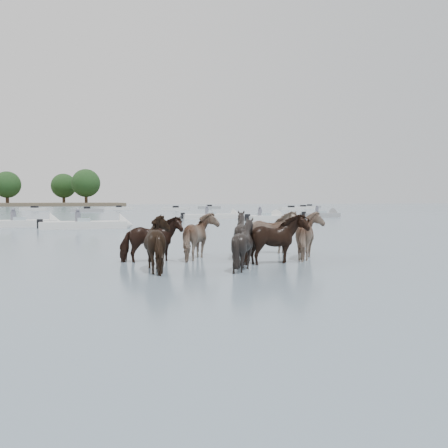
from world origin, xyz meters
name	(u,v)px	position (x,y,z in m)	size (l,w,h in m)	color
ground	(280,266)	(0.00, 0.00, 0.00)	(400.00, 400.00, 0.00)	#4B5C6C
pony_herd	(236,240)	(-0.86, 1.34, 0.67)	(6.84, 4.74, 1.69)	black
swimming_pony	(254,228)	(5.16, 14.84, 0.10)	(0.72, 0.44, 0.44)	black
motorboat_a	(31,223)	(-8.50, 23.18, 0.23)	(5.55, 2.03, 1.92)	silver
motorboat_b	(97,225)	(-4.19, 19.73, 0.22)	(6.15, 1.88, 1.92)	silver
motorboat_c	(218,216)	(8.27, 32.35, 0.22)	(6.48, 1.90, 1.92)	silver
motorboat_d	(269,218)	(11.48, 26.81, 0.23)	(4.91, 3.31, 1.92)	silver
motorboat_e	(326,215)	(20.66, 32.35, 0.23)	(4.95, 2.03, 1.92)	gray
distant_flotilla	(108,209)	(0.24, 75.27, 0.26)	(106.65, 26.80, 0.93)	gray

